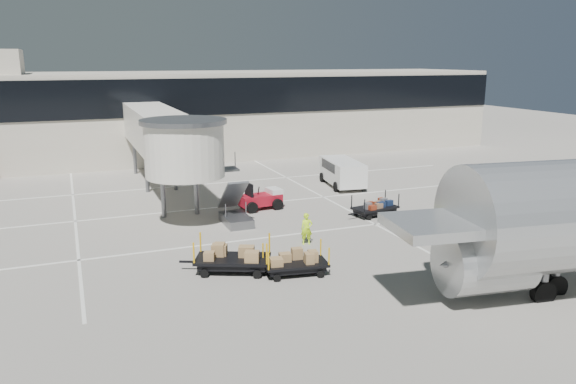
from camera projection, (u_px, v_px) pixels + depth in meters
name	position (u px, v px, depth m)	size (l,w,h in m)	color
ground	(291.00, 248.00, 28.21)	(140.00, 140.00, 0.00)	#AFA79C
lane_markings	(228.00, 205.00, 36.41)	(40.00, 30.00, 0.02)	white
terminal	(173.00, 113.00, 54.21)	(64.00, 12.11, 15.20)	beige
jet_bridge	(166.00, 136.00, 36.89)	(5.70, 20.40, 6.03)	silver
baggage_tug	(261.00, 199.00, 35.41)	(2.78, 1.93, 1.74)	maroon
suitcase_cart	(374.00, 208.00, 33.82)	(3.44, 1.80, 1.32)	black
box_cart_near	(296.00, 264.00, 24.63)	(3.49, 1.77, 1.34)	black
box_cart_far	(229.00, 259.00, 24.94)	(4.06, 2.84, 1.59)	black
ground_worker	(307.00, 229.00, 28.58)	(0.60, 0.39, 1.64)	#C4FF1A
minivan	(342.00, 170.00, 41.76)	(2.82, 5.34, 1.93)	white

